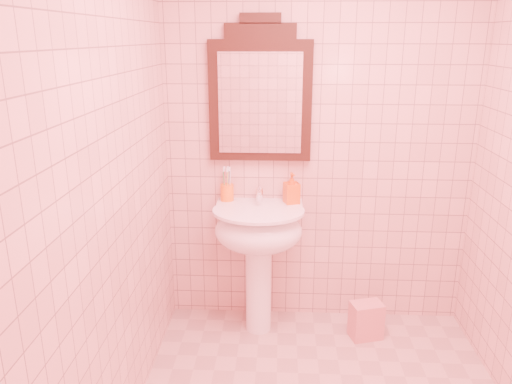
# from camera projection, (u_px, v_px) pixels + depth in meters

# --- Properties ---
(back_wall) EXTENTS (2.00, 0.02, 2.50)m
(back_wall) POSITION_uv_depth(u_px,v_px,m) (319.00, 142.00, 3.22)
(back_wall) COLOR #E5AAA0
(back_wall) RESTS_ON floor
(pedestal_sink) EXTENTS (0.58, 0.58, 0.86)m
(pedestal_sink) POSITION_uv_depth(u_px,v_px,m) (259.00, 239.00, 3.20)
(pedestal_sink) COLOR white
(pedestal_sink) RESTS_ON floor
(faucet) EXTENTS (0.04, 0.16, 0.11)m
(faucet) POSITION_uv_depth(u_px,v_px,m) (260.00, 194.00, 3.25)
(faucet) COLOR white
(faucet) RESTS_ON pedestal_sink
(mirror) EXTENTS (0.65, 0.06, 0.91)m
(mirror) POSITION_uv_depth(u_px,v_px,m) (260.00, 95.00, 3.13)
(mirror) COLOR black
(mirror) RESTS_ON back_wall
(toothbrush_cup) EXTENTS (0.09, 0.09, 0.20)m
(toothbrush_cup) POSITION_uv_depth(u_px,v_px,m) (227.00, 192.00, 3.29)
(toothbrush_cup) COLOR orange
(toothbrush_cup) RESTS_ON pedestal_sink
(soap_dispenser) EXTENTS (0.12, 0.12, 0.20)m
(soap_dispenser) POSITION_uv_depth(u_px,v_px,m) (292.00, 188.00, 3.23)
(soap_dispenser) COLOR #DA5612
(soap_dispenser) RESTS_ON pedestal_sink
(towel) EXTENTS (0.23, 0.18, 0.25)m
(towel) POSITION_uv_depth(u_px,v_px,m) (366.00, 320.00, 3.27)
(towel) COLOR pink
(towel) RESTS_ON floor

